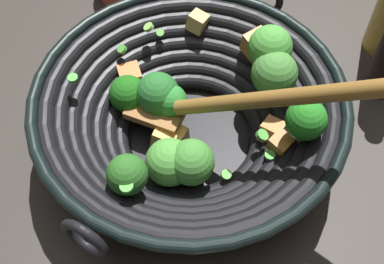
# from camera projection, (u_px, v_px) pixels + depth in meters

# --- Properties ---
(ground_plane) EXTENTS (4.00, 4.00, 0.00)m
(ground_plane) POSITION_uv_depth(u_px,v_px,m) (190.00, 143.00, 0.66)
(ground_plane) COLOR #332D28
(wok) EXTENTS (0.38, 0.37, 0.22)m
(wok) POSITION_uv_depth(u_px,v_px,m) (191.00, 114.00, 0.61)
(wok) COLOR black
(wok) RESTS_ON ground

